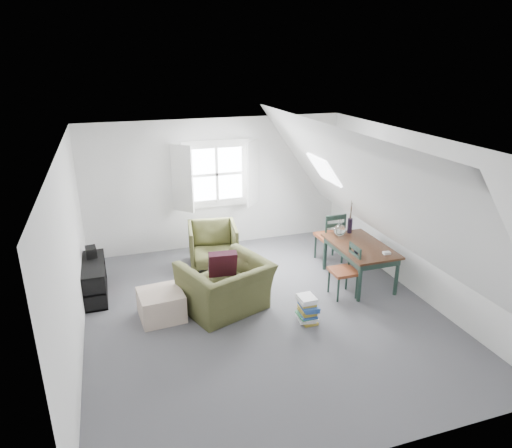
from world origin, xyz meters
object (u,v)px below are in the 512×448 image
object	(u,v)px
armchair_near	(226,309)
dining_table	(360,250)
media_shelf	(94,282)
armchair_far	(214,265)
dining_chair_near	(345,270)
ottoman	(161,305)
dining_chair_far	(330,236)
magazine_stack	(308,309)

from	to	relation	value
armchair_near	dining_table	distance (m)	2.41
armchair_near	media_shelf	world-z (taller)	media_shelf
armchair_near	dining_table	xyz separation A→B (m)	(2.34, 0.20, 0.57)
armchair_near	armchair_far	xyz separation A→B (m)	(0.18, 1.58, 0.00)
dining_chair_near	ottoman	bearing A→B (deg)	-76.56
media_shelf	dining_chair_far	bearing A→B (deg)	2.41
armchair_near	media_shelf	size ratio (longest dim) A/B	1.08
armchair_near	dining_chair_far	world-z (taller)	dining_chair_far
armchair_far	dining_table	distance (m)	2.63
dining_table	media_shelf	world-z (taller)	dining_table
armchair_near	media_shelf	xyz separation A→B (m)	(-1.86, 1.03, 0.25)
media_shelf	dining_table	bearing A→B (deg)	-9.36
dining_chair_near	dining_table	bearing A→B (deg)	146.06
ottoman	dining_chair_far	world-z (taller)	dining_chair_far
ottoman	dining_chair_far	size ratio (longest dim) A/B	0.64
magazine_stack	ottoman	bearing A→B (deg)	158.62
magazine_stack	dining_chair_far	bearing A→B (deg)	54.96
armchair_far	dining_chair_near	distance (m)	2.48
armchair_near	dining_chair_far	distance (m)	2.53
media_shelf	magazine_stack	size ratio (longest dim) A/B	2.77
dining_chair_far	media_shelf	world-z (taller)	dining_chair_far
ottoman	dining_table	distance (m)	3.30
dining_table	dining_chair_far	bearing A→B (deg)	95.25
armchair_far	dining_chair_far	world-z (taller)	dining_chair_far
dining_table	magazine_stack	bearing A→B (deg)	-147.20
dining_chair_near	magazine_stack	size ratio (longest dim) A/B	2.12
dining_chair_near	media_shelf	xyz separation A→B (m)	(-3.75, 1.18, -0.18)
armchair_near	dining_chair_near	distance (m)	1.94
dining_table	magazine_stack	size ratio (longest dim) A/B	3.36
dining_chair_far	dining_chair_near	bearing A→B (deg)	62.50
armchair_near	dining_table	size ratio (longest dim) A/B	0.89
armchair_far	ottoman	xyz separation A→B (m)	(-1.12, -1.50, 0.20)
dining_chair_far	dining_chair_near	size ratio (longest dim) A/B	1.15
media_shelf	magazine_stack	xyz separation A→B (m)	(2.87, -1.71, -0.05)
dining_table	dining_chair_far	distance (m)	0.88
armchair_near	dining_chair_far	size ratio (longest dim) A/B	1.23
armchair_far	magazine_stack	xyz separation A→B (m)	(0.84, -2.27, 0.20)
dining_chair_far	media_shelf	bearing A→B (deg)	-10.78
dining_table	ottoman	bearing A→B (deg)	-178.86
media_shelf	magazine_stack	distance (m)	3.35
armchair_far	ottoman	bearing A→B (deg)	-118.53
dining_table	dining_chair_far	size ratio (longest dim) A/B	1.38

